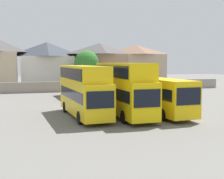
{
  "coord_description": "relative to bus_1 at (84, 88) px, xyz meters",
  "views": [
    {
      "loc": [
        -8.97,
        -27.4,
        5.11
      ],
      "look_at": [
        0.0,
        3.0,
        2.26
      ],
      "focal_mm": 48.94,
      "sensor_mm": 36.0,
      "label": 1
    }
  ],
  "objects": [
    {
      "name": "bus_5",
      "position": [
        4.41,
        14.51,
        -0.78
      ],
      "size": [
        2.58,
        10.45,
        3.34
      ],
      "rotation": [
        0.0,
        0.0,
        -1.58
      ],
      "color": "#E3B90A",
      "rests_on": "ground"
    },
    {
      "name": "bus_1",
      "position": [
        0.0,
        0.0,
        0.0
      ],
      "size": [
        3.08,
        10.56,
        4.77
      ],
      "rotation": [
        0.0,
        0.0,
        -1.52
      ],
      "color": "yellow",
      "rests_on": "ground"
    },
    {
      "name": "bus_3",
      "position": [
        7.18,
        -0.83,
        -0.68
      ],
      "size": [
        3.19,
        10.57,
        3.54
      ],
      "rotation": [
        0.0,
        0.0,
        -1.51
      ],
      "color": "yellow",
      "rests_on": "ground"
    },
    {
      "name": "tree_left_of_lot",
      "position": [
        5.89,
        27.02,
        2.29
      ],
      "size": [
        4.48,
        4.48,
        7.25
      ],
      "color": "brown",
      "rests_on": "ground"
    },
    {
      "name": "depot_boundary_wall",
      "position": [
        3.51,
        24.52,
        -1.79
      ],
      "size": [
        56.0,
        0.5,
        1.8
      ],
      "primitive_type": "cube",
      "color": "gray",
      "rests_on": "ground"
    },
    {
      "name": "ground",
      "position": [
        3.51,
        17.54,
        -2.69
      ],
      "size": [
        140.0,
        140.0,
        0.0
      ],
      "primitive_type": "plane",
      "color": "slate"
    },
    {
      "name": "bus_2",
      "position": [
        3.71,
        -0.54,
        0.14
      ],
      "size": [
        2.72,
        11.14,
        5.03
      ],
      "rotation": [
        0.0,
        0.0,
        -1.56
      ],
      "color": "yellow",
      "rests_on": "ground"
    },
    {
      "name": "house_terrace_centre",
      "position": [
        -0.76,
        32.84,
        1.88
      ],
      "size": [
        10.32,
        7.02,
        8.96
      ],
      "color": "silver",
      "rests_on": "ground"
    },
    {
      "name": "house_terrace_right",
      "position": [
        9.51,
        31.36,
        1.83
      ],
      "size": [
        9.93,
        7.42,
        8.87
      ],
      "color": "#9E7A60",
      "rests_on": "ground"
    },
    {
      "name": "bus_4",
      "position": [
        1.93,
        14.63,
        -0.81
      ],
      "size": [
        3.06,
        10.92,
        3.28
      ],
      "rotation": [
        0.0,
        0.0,
        -1.52
      ],
      "color": "gold",
      "rests_on": "ground"
    },
    {
      "name": "house_terrace_far_right",
      "position": [
        17.98,
        33.19,
        1.73
      ],
      "size": [
        11.37,
        7.5,
        8.68
      ],
      "color": "tan",
      "rests_on": "ground"
    }
  ]
}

